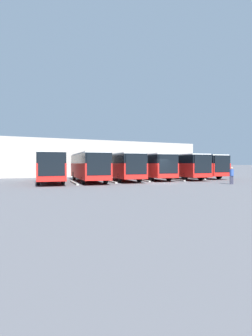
% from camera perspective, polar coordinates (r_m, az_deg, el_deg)
% --- Properties ---
extents(ground_plane, '(600.00, 600.00, 0.00)m').
position_cam_1_polar(ground_plane, '(27.62, 7.36, -3.24)').
color(ground_plane, '#5B5B60').
extents(bus_0, '(4.01, 11.28, 3.15)m').
position_cam_1_polar(bus_0, '(38.62, 15.16, 0.56)').
color(bus_0, red).
rests_on(bus_0, ground_plane).
extents(curb_divider_0, '(0.97, 5.41, 0.15)m').
position_cam_1_polar(curb_divider_0, '(36.09, 14.41, -2.15)').
color(curb_divider_0, '#9E9E99').
rests_on(curb_divider_0, ground_plane).
extents(bus_1, '(4.01, 11.28, 3.15)m').
position_cam_1_polar(bus_1, '(35.14, 11.33, 0.53)').
color(bus_1, red).
rests_on(bus_1, ground_plane).
extents(curb_divider_1, '(0.97, 5.41, 0.15)m').
position_cam_1_polar(curb_divider_1, '(32.65, 10.20, -2.46)').
color(curb_divider_1, '#9E9E99').
rests_on(curb_divider_1, ground_plane).
extents(bus_2, '(4.01, 11.28, 3.15)m').
position_cam_1_polar(bus_2, '(33.47, 4.91, 0.53)').
color(bus_2, red).
rests_on(bus_2, ground_plane).
extents(curb_divider_2, '(0.97, 5.41, 0.15)m').
position_cam_1_polar(curb_divider_2, '(31.09, 3.20, -2.62)').
color(curb_divider_2, '#9E9E99').
rests_on(curb_divider_2, ground_plane).
extents(bus_3, '(4.01, 11.28, 3.15)m').
position_cam_1_polar(bus_3, '(31.27, -1.27, 0.50)').
color(bus_3, red).
rests_on(bus_3, ground_plane).
extents(curb_divider_3, '(0.97, 5.41, 0.15)m').
position_cam_1_polar(curb_divider_3, '(29.01, -3.60, -2.88)').
color(curb_divider_3, '#9E9E99').
rests_on(curb_divider_3, ground_plane).
extents(bus_4, '(4.01, 11.28, 3.15)m').
position_cam_1_polar(bus_4, '(29.33, -8.20, 0.46)').
color(bus_4, red).
rests_on(bus_4, ground_plane).
extents(curb_divider_4, '(0.97, 5.41, 0.15)m').
position_cam_1_polar(curb_divider_4, '(27.26, -11.25, -3.15)').
color(curb_divider_4, '#9E9E99').
rests_on(curb_divider_4, ground_plane).
extents(bus_5, '(4.01, 11.28, 3.15)m').
position_cam_1_polar(bus_5, '(28.95, -16.35, 0.42)').
color(bus_5, red).
rests_on(bus_5, ground_plane).
extents(pedestrian, '(0.42, 0.42, 1.70)m').
position_cam_1_polar(pedestrian, '(27.56, 22.00, -1.41)').
color(pedestrian, '#38384C').
rests_on(pedestrian, ground_plane).
extents(station_building, '(36.54, 14.48, 5.77)m').
position_cam_1_polar(station_building, '(47.56, -7.48, 2.04)').
color(station_building, '#A8A399').
rests_on(station_building, ground_plane).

